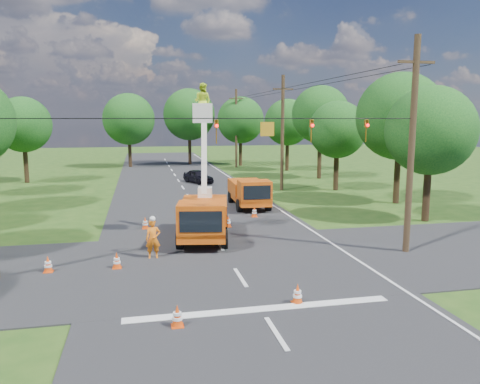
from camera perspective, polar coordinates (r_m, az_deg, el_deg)
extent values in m
plane|color=#244715|center=(38.15, -6.29, -0.60)|extent=(140.00, 140.00, 0.00)
cube|color=black|center=(38.15, -6.29, -0.60)|extent=(12.00, 100.00, 0.06)
cube|color=black|center=(20.78, -1.12, -8.70)|extent=(56.00, 10.00, 0.07)
cube|color=silver|center=(16.02, 2.55, -14.22)|extent=(9.00, 0.45, 0.02)
cube|color=silver|center=(39.10, 1.90, -0.31)|extent=(0.12, 90.00, 0.02)
cube|color=#D05A0E|center=(24.81, -4.43, -4.01)|extent=(3.34, 6.51, 0.47)
cube|color=#D05A0E|center=(22.47, -4.70, -3.27)|extent=(2.55, 2.13, 1.55)
cube|color=black|center=(21.60, -4.81, -3.63)|extent=(1.94, 0.41, 0.98)
cube|color=#D05A0E|center=(25.48, -4.37, -2.16)|extent=(3.07, 4.20, 1.03)
cylinder|color=black|center=(23.04, -7.35, -5.76)|extent=(0.49, 0.99, 0.95)
cylinder|color=black|center=(22.94, -1.91, -5.75)|extent=(0.49, 0.99, 0.95)
cylinder|color=black|center=(26.85, -6.56, -3.63)|extent=(0.49, 0.99, 0.95)
cylinder|color=black|center=(26.76, -1.92, -3.61)|extent=(0.49, 0.99, 0.95)
cube|color=silver|center=(26.47, -4.29, -0.04)|extent=(0.90, 0.90, 0.57)
cube|color=silver|center=(25.64, -4.40, 4.79)|extent=(0.53, 1.41, 4.48)
cube|color=silver|center=(24.49, -4.57, 9.56)|extent=(1.14, 1.14, 0.98)
imported|color=#C6E526|center=(24.50, -4.58, 10.91)|extent=(1.16, 1.11, 1.88)
cube|color=#D05A0E|center=(33.61, 1.04, -0.64)|extent=(2.30, 5.84, 0.43)
cube|color=#D05A0E|center=(31.49, 1.78, 0.09)|extent=(2.17, 1.70, 1.44)
cube|color=black|center=(30.70, 2.10, -0.06)|extent=(1.83, 0.12, 0.91)
cube|color=#D05A0E|center=(34.26, 0.79, 0.57)|extent=(2.38, 3.63, 0.96)
cylinder|color=black|center=(31.70, -0.10, -1.68)|extent=(0.34, 0.89, 0.88)
cylinder|color=black|center=(32.11, 3.45, -1.56)|extent=(0.34, 0.89, 0.88)
cylinder|color=black|center=(35.25, -1.15, -0.60)|extent=(0.34, 0.89, 0.88)
cylinder|color=black|center=(35.62, 2.06, -0.51)|extent=(0.34, 0.89, 0.88)
imported|color=orange|center=(21.59, -10.55, -5.65)|extent=(0.67, 0.45, 1.82)
imported|color=black|center=(46.16, -5.12, 1.91)|extent=(2.99, 4.19, 1.32)
cone|color=#E1440B|center=(14.81, -7.66, -14.69)|extent=(0.36, 0.36, 0.70)
cube|color=#E1440B|center=(14.95, -7.63, -15.88)|extent=(0.38, 0.38, 0.04)
cylinder|color=white|center=(14.79, -7.66, -14.47)|extent=(0.26, 0.26, 0.09)
cylinder|color=white|center=(14.85, -7.65, -15.00)|extent=(0.31, 0.31, 0.09)
cone|color=#E1440B|center=(16.49, 7.02, -12.16)|extent=(0.36, 0.36, 0.70)
cube|color=#E1440B|center=(16.61, 7.00, -13.25)|extent=(0.38, 0.38, 0.04)
cylinder|color=white|center=(16.47, 7.03, -11.96)|extent=(0.26, 0.26, 0.09)
cylinder|color=white|center=(16.52, 7.02, -12.45)|extent=(0.31, 0.31, 0.09)
cone|color=#E1440B|center=(27.32, -1.48, -3.56)|extent=(0.36, 0.36, 0.70)
cube|color=#E1440B|center=(27.40, -1.47, -4.25)|extent=(0.38, 0.38, 0.04)
cylinder|color=white|center=(27.31, -1.48, -3.43)|extent=(0.26, 0.26, 0.09)
cylinder|color=white|center=(27.34, -1.48, -3.74)|extent=(0.31, 0.31, 0.09)
cone|color=#E1440B|center=(30.10, 1.77, -2.38)|extent=(0.36, 0.36, 0.70)
cube|color=#E1440B|center=(30.17, 1.76, -3.02)|extent=(0.38, 0.38, 0.04)
cylinder|color=white|center=(30.09, 1.77, -2.27)|extent=(0.26, 0.26, 0.09)
cylinder|color=white|center=(30.12, 1.77, -2.55)|extent=(0.31, 0.31, 0.09)
cone|color=#E1440B|center=(20.62, -14.79, -8.04)|extent=(0.36, 0.36, 0.70)
cube|color=#E1440B|center=(20.72, -14.76, -8.94)|extent=(0.38, 0.38, 0.04)
cylinder|color=white|center=(20.60, -14.80, -7.88)|extent=(0.26, 0.26, 0.09)
cylinder|color=white|center=(20.64, -14.78, -8.28)|extent=(0.31, 0.31, 0.09)
cone|color=#E1440B|center=(21.01, -22.37, -8.10)|extent=(0.36, 0.36, 0.70)
cube|color=#E1440B|center=(21.11, -22.31, -8.99)|extent=(0.38, 0.38, 0.04)
cylinder|color=white|center=(20.99, -22.38, -7.95)|extent=(0.26, 0.26, 0.09)
cylinder|color=white|center=(21.03, -22.35, -8.34)|extent=(0.31, 0.31, 0.09)
cone|color=#E1440B|center=(36.51, 1.00, -0.37)|extent=(0.36, 0.36, 0.70)
cube|color=#E1440B|center=(36.56, 0.99, -0.89)|extent=(0.38, 0.38, 0.04)
cylinder|color=white|center=(36.50, 1.00, -0.28)|extent=(0.26, 0.26, 0.09)
cylinder|color=white|center=(36.52, 1.00, -0.51)|extent=(0.31, 0.31, 0.09)
cone|color=#E1440B|center=(27.41, -11.48, -3.69)|extent=(0.36, 0.36, 0.70)
cube|color=#E1440B|center=(27.49, -11.46, -4.39)|extent=(0.38, 0.38, 0.04)
cylinder|color=white|center=(27.40, -11.49, -3.57)|extent=(0.26, 0.26, 0.09)
cylinder|color=white|center=(27.43, -11.48, -3.88)|extent=(0.31, 0.31, 0.09)
cylinder|color=#4C3823|center=(23.02, 20.19, 5.17)|extent=(0.30, 0.30, 10.00)
cube|color=#4C3823|center=(23.12, 20.71, 14.61)|extent=(1.80, 0.12, 0.12)
cylinder|color=#4C3823|center=(41.32, 5.19, 7.13)|extent=(0.30, 0.30, 10.00)
cube|color=#4C3823|center=(41.37, 5.27, 12.39)|extent=(1.80, 0.12, 0.12)
cylinder|color=#4C3823|center=(60.70, -0.47, 7.74)|extent=(0.30, 0.30, 10.00)
cube|color=#4C3823|center=(60.74, -0.47, 11.33)|extent=(1.80, 0.12, 0.12)
cylinder|color=black|center=(19.71, -2.62, 8.95)|extent=(18.00, 0.04, 0.04)
cube|color=#B17F15|center=(20.17, 3.34, 7.66)|extent=(0.60, 0.05, 0.60)
imported|color=#B17F15|center=(19.70, -2.89, 7.35)|extent=(0.16, 0.20, 1.00)
sphere|color=#FF0C0C|center=(19.57, -2.84, 8.07)|extent=(0.14, 0.14, 0.14)
imported|color=#B17F15|center=(20.79, 8.70, 7.34)|extent=(0.16, 0.20, 1.00)
sphere|color=#FF0C0C|center=(20.67, 8.84, 8.02)|extent=(0.14, 0.14, 0.14)
imported|color=#B17F15|center=(21.85, 15.14, 7.21)|extent=(0.16, 0.20, 1.00)
sphere|color=#FF0C0C|center=(21.74, 15.31, 7.85)|extent=(0.14, 0.14, 0.14)
cylinder|color=#382616|center=(50.83, -24.66, 3.32)|extent=(0.44, 0.44, 4.05)
sphere|color=#114217|center=(50.65, -24.93, 7.47)|extent=(5.40, 5.40, 5.40)
cylinder|color=#382616|center=(31.04, 21.82, 0.32)|extent=(0.44, 0.44, 3.96)
sphere|color=#114217|center=(30.75, 22.21, 6.96)|extent=(5.40, 5.40, 5.40)
cylinder|color=#382616|center=(36.83, 18.61, 2.24)|extent=(0.44, 0.44, 4.58)
sphere|color=#114217|center=(36.61, 18.94, 8.72)|extent=(6.40, 6.40, 6.40)
cylinder|color=#382616|center=(42.24, 11.64, 2.79)|extent=(0.44, 0.44, 3.78)
sphere|color=#114217|center=(42.02, 11.79, 7.46)|extent=(5.00, 5.00, 5.00)
cylinder|color=#382616|center=(50.16, 9.67, 4.35)|extent=(0.44, 0.44, 4.75)
sphere|color=#114217|center=(50.01, 9.80, 9.29)|extent=(6.00, 6.00, 6.00)
cylinder|color=#382616|center=(57.35, 5.77, 4.69)|extent=(0.44, 0.44, 4.14)
sphere|color=#114217|center=(57.20, 5.82, 8.45)|extent=(5.60, 5.60, 5.60)
cylinder|color=#382616|center=(62.58, -13.28, 4.97)|extent=(0.44, 0.44, 4.40)
sphere|color=#114217|center=(62.45, -13.41, 8.64)|extent=(6.60, 6.60, 6.60)
cylinder|color=#382616|center=(64.90, -6.15, 5.49)|extent=(0.44, 0.44, 4.84)
sphere|color=#114217|center=(64.79, -6.21, 9.38)|extent=(7.00, 7.00, 7.00)
cylinder|color=#382616|center=(62.99, 0.06, 5.20)|extent=(0.44, 0.44, 4.31)
sphere|color=#114217|center=(62.85, 0.06, 8.76)|extent=(6.20, 6.20, 6.20)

